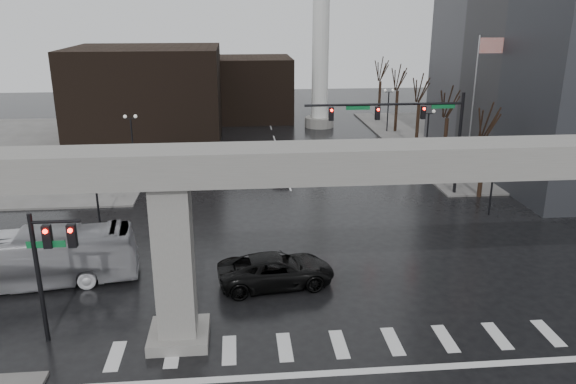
# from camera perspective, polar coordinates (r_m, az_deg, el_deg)

# --- Properties ---
(ground) EXTENTS (160.00, 160.00, 0.00)m
(ground) POSITION_cam_1_polar(r_m,az_deg,el_deg) (26.38, 4.82, -13.96)
(ground) COLOR black
(ground) RESTS_ON ground
(sidewalk_ne) EXTENTS (28.00, 36.00, 0.15)m
(sidewalk_ne) POSITION_cam_1_polar(r_m,az_deg,el_deg) (66.82, 21.78, 4.85)
(sidewalk_ne) COLOR slate
(sidewalk_ne) RESTS_ON ground
(sidewalk_nw) EXTENTS (28.00, 36.00, 0.15)m
(sidewalk_nw) POSITION_cam_1_polar(r_m,az_deg,el_deg) (63.47, -25.30, 3.75)
(sidewalk_nw) COLOR slate
(sidewalk_nw) RESTS_ON ground
(elevated_guideway) EXTENTS (48.00, 2.60, 8.70)m
(elevated_guideway) POSITION_cam_1_polar(r_m,az_deg,el_deg) (23.72, 8.27, 0.50)
(elevated_guideway) COLOR gray
(elevated_guideway) RESTS_ON ground
(building_far_left) EXTENTS (16.00, 14.00, 10.00)m
(building_far_left) POSITION_cam_1_polar(r_m,az_deg,el_deg) (65.33, -14.09, 9.73)
(building_far_left) COLOR black
(building_far_left) RESTS_ON ground
(building_far_mid) EXTENTS (10.00, 10.00, 8.00)m
(building_far_mid) POSITION_cam_1_polar(r_m,az_deg,el_deg) (74.66, -3.63, 10.45)
(building_far_mid) COLOR black
(building_far_mid) RESTS_ON ground
(smokestack) EXTENTS (3.60, 3.60, 30.00)m
(smokestack) POSITION_cam_1_polar(r_m,az_deg,el_deg) (68.72, 3.39, 17.61)
(smokestack) COLOR white
(smokestack) RESTS_ON ground
(signal_mast_arm) EXTENTS (12.12, 0.43, 8.00)m
(signal_mast_arm) POSITION_cam_1_polar(r_m,az_deg,el_deg) (43.61, 12.50, 6.95)
(signal_mast_arm) COLOR black
(signal_mast_arm) RESTS_ON ground
(signal_left_pole) EXTENTS (2.30, 0.30, 6.00)m
(signal_left_pole) POSITION_cam_1_polar(r_m,az_deg,el_deg) (25.84, -23.12, -5.99)
(signal_left_pole) COLOR black
(signal_left_pole) RESTS_ON ground
(flagpole_assembly) EXTENTS (2.06, 0.12, 12.00)m
(flagpole_assembly) POSITION_cam_1_polar(r_m,az_deg,el_deg) (48.52, 18.71, 9.57)
(flagpole_assembly) COLOR silver
(flagpole_assembly) RESTS_ON ground
(lamp_right_0) EXTENTS (1.22, 0.32, 5.11)m
(lamp_right_0) POSITION_cam_1_polar(r_m,az_deg,el_deg) (41.44, 20.20, 2.32)
(lamp_right_0) COLOR black
(lamp_right_0) RESTS_ON ground
(lamp_right_1) EXTENTS (1.22, 0.32, 5.11)m
(lamp_right_1) POSITION_cam_1_polar(r_m,az_deg,el_deg) (54.04, 14.01, 6.41)
(lamp_right_1) COLOR black
(lamp_right_1) RESTS_ON ground
(lamp_right_2) EXTENTS (1.22, 0.32, 5.11)m
(lamp_right_2) POSITION_cam_1_polar(r_m,az_deg,el_deg) (67.19, 10.16, 8.89)
(lamp_right_2) COLOR black
(lamp_right_2) RESTS_ON ground
(lamp_left_0) EXTENTS (1.22, 0.32, 5.11)m
(lamp_left_0) POSITION_cam_1_polar(r_m,az_deg,el_deg) (38.61, -19.03, 1.33)
(lamp_left_0) COLOR black
(lamp_left_0) RESTS_ON ground
(lamp_left_1) EXTENTS (1.22, 0.32, 5.11)m
(lamp_left_1) POSITION_cam_1_polar(r_m,az_deg,el_deg) (51.90, -15.60, 5.81)
(lamp_left_1) COLOR black
(lamp_left_1) RESTS_ON ground
(lamp_left_2) EXTENTS (1.22, 0.32, 5.11)m
(lamp_left_2) POSITION_cam_1_polar(r_m,az_deg,el_deg) (65.48, -13.55, 8.43)
(lamp_left_2) COLOR black
(lamp_left_2) RESTS_ON ground
(tree_right_0) EXTENTS (1.09, 1.58, 7.50)m
(tree_right_0) POSITION_cam_1_polar(r_m,az_deg,el_deg) (45.55, 19.19, 2.90)
(tree_right_0) COLOR black
(tree_right_0) RESTS_ON ground
(tree_right_1) EXTENTS (1.09, 1.61, 7.67)m
(tree_right_1) POSITION_cam_1_polar(r_m,az_deg,el_deg) (52.70, 15.72, 5.28)
(tree_right_1) COLOR black
(tree_right_1) RESTS_ON ground
(tree_right_2) EXTENTS (1.10, 1.63, 7.85)m
(tree_right_2) POSITION_cam_1_polar(r_m,az_deg,el_deg) (60.06, 13.07, 7.08)
(tree_right_2) COLOR black
(tree_right_2) RESTS_ON ground
(tree_right_3) EXTENTS (1.11, 1.66, 8.02)m
(tree_right_3) POSITION_cam_1_polar(r_m,az_deg,el_deg) (67.57, 10.98, 8.47)
(tree_right_3) COLOR black
(tree_right_3) RESTS_ON ground
(tree_right_4) EXTENTS (1.12, 1.69, 8.19)m
(tree_right_4) POSITION_cam_1_polar(r_m,az_deg,el_deg) (75.18, 9.31, 9.57)
(tree_right_4) COLOR black
(tree_right_4) RESTS_ON ground
(pickup_truck) EXTENTS (6.44, 3.59, 1.70)m
(pickup_truck) POSITION_cam_1_polar(r_m,az_deg,el_deg) (29.88, -1.20, -7.94)
(pickup_truck) COLOR black
(pickup_truck) RESTS_ON ground
(city_bus) EXTENTS (11.17, 3.89, 3.05)m
(city_bus) POSITION_cam_1_polar(r_m,az_deg,el_deg) (32.56, -24.79, -6.15)
(city_bus) COLOR silver
(city_bus) RESTS_ON ground
(far_car) EXTENTS (2.46, 4.61, 1.49)m
(far_car) POSITION_cam_1_polar(r_m,az_deg,el_deg) (48.88, -0.50, 2.45)
(far_car) COLOR black
(far_car) RESTS_ON ground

